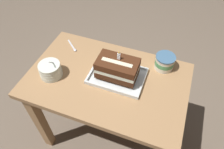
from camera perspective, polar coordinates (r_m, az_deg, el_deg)
name	(u,v)px	position (r m, az deg, el deg)	size (l,w,h in m)	color
ground_plane	(108,132)	(1.88, -0.99, -15.45)	(8.00, 8.00, 0.00)	#6B5B4C
dining_table	(107,92)	(1.37, -1.31, -4.68)	(0.96, 0.61, 0.73)	#9E754C
foil_tray	(117,76)	(1.26, 1.41, -0.49)	(0.33, 0.23, 0.02)	silver
birthday_cake	(117,68)	(1.21, 1.48, 1.77)	(0.24, 0.14, 0.17)	#452413
bowl_stack	(50,70)	(1.30, -16.43, 1.18)	(0.13, 0.13, 0.14)	silver
ice_cream_tub	(165,62)	(1.33, 14.13, 3.33)	(0.12, 0.12, 0.09)	silver
serving_spoon_near_tray	(73,48)	(1.47, -10.45, 7.16)	(0.12, 0.10, 0.01)	silver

